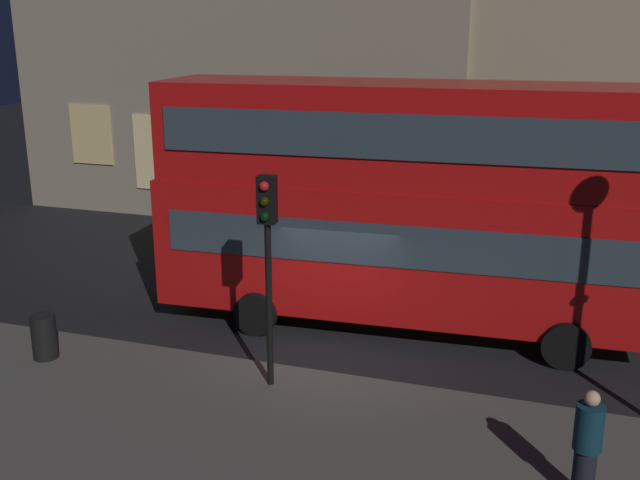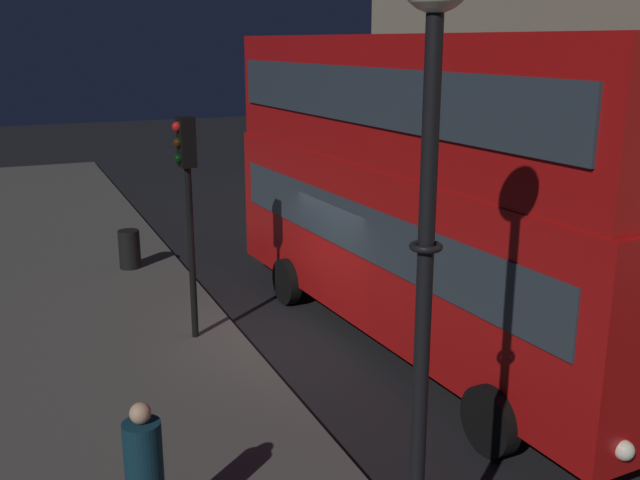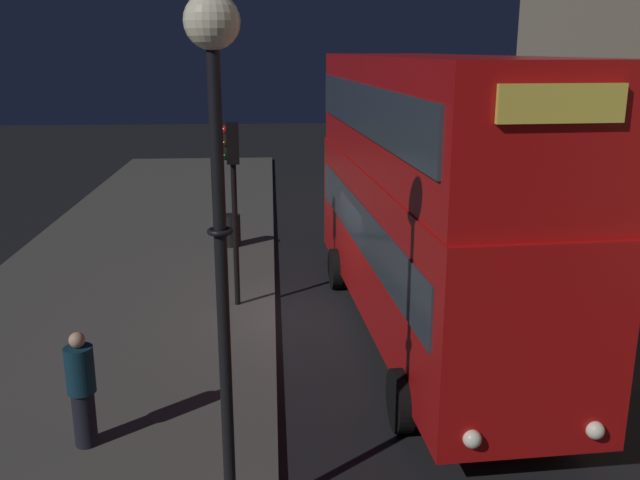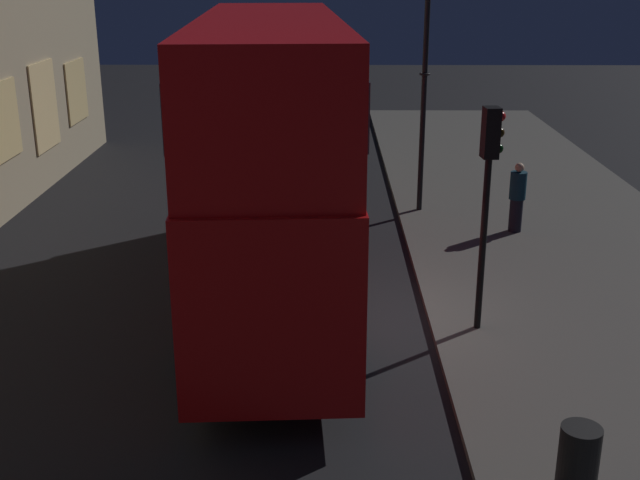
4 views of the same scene
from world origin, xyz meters
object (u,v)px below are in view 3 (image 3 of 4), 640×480
(double_decker_bus, at_px, (427,185))
(street_lamp, at_px, (216,137))
(pedestrian, at_px, (82,389))
(litter_bin, at_px, (232,230))
(traffic_light_near_kerb, at_px, (233,176))

(double_decker_bus, distance_m, street_lamp, 6.94)
(double_decker_bus, distance_m, pedestrian, 7.18)
(double_decker_bus, bearing_deg, litter_bin, -150.19)
(pedestrian, xyz_separation_m, litter_bin, (-10.24, 1.52, -0.41))
(double_decker_bus, relative_size, pedestrian, 6.33)
(street_lamp, bearing_deg, traffic_light_near_kerb, -177.93)
(street_lamp, height_order, pedestrian, street_lamp)
(double_decker_bus, height_order, litter_bin, double_decker_bus)
(pedestrian, height_order, litter_bin, pedestrian)
(pedestrian, bearing_deg, litter_bin, -62.85)
(traffic_light_near_kerb, relative_size, litter_bin, 4.37)
(double_decker_bus, relative_size, street_lamp, 1.81)
(double_decker_bus, height_order, pedestrian, double_decker_bus)
(traffic_light_near_kerb, height_order, litter_bin, traffic_light_near_kerb)
(double_decker_bus, height_order, street_lamp, street_lamp)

